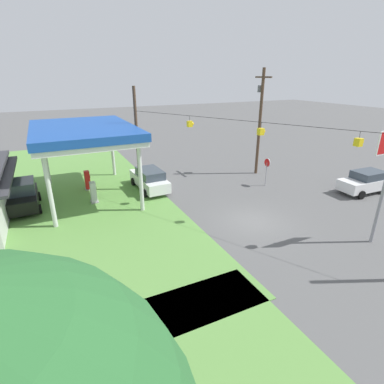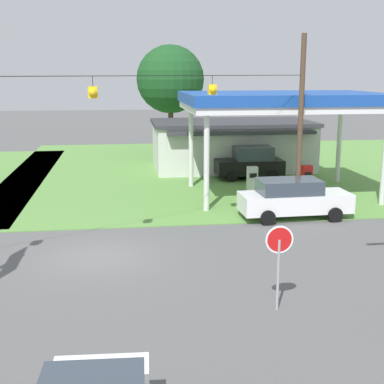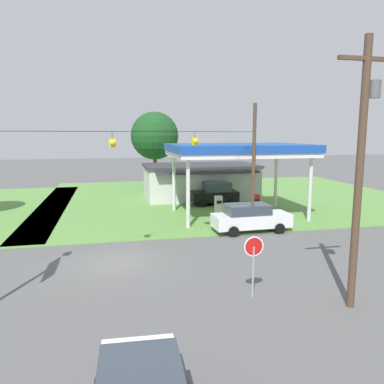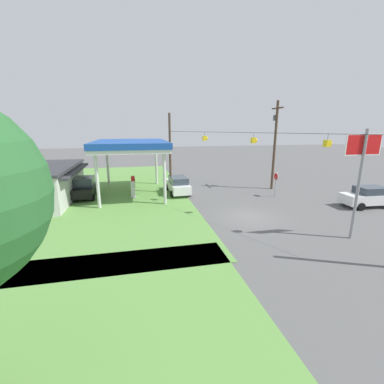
{
  "view_description": "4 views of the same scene",
  "coord_description": "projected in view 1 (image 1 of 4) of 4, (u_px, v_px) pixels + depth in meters",
  "views": [
    {
      "loc": [
        -14.29,
        11.54,
        9.12
      ],
      "look_at": [
        3.49,
        2.86,
        1.38
      ],
      "focal_mm": 28.0,
      "sensor_mm": 36.0,
      "label": 1
    },
    {
      "loc": [
        0.93,
        -18.97,
        6.65
      ],
      "look_at": [
        3.67,
        1.71,
        1.97
      ],
      "focal_mm": 50.0,
      "sensor_mm": 36.0,
      "label": 2
    },
    {
      "loc": [
        -0.13,
        -18.36,
        6.47
      ],
      "look_at": [
        4.65,
        3.48,
        2.92
      ],
      "focal_mm": 35.0,
      "sensor_mm": 36.0,
      "label": 3
    },
    {
      "loc": [
        -17.87,
        8.58,
        6.85
      ],
      "look_at": [
        2.93,
        4.01,
        1.54
      ],
      "focal_mm": 24.0,
      "sensor_mm": 36.0,
      "label": 4
    }
  ],
  "objects": [
    {
      "name": "ground_plane",
      "position": [
        253.0,
        221.0,
        20.0
      ],
      "size": [
        160.0,
        160.0,
        0.0
      ],
      "primitive_type": "plane",
      "color": "#565656"
    },
    {
      "name": "gas_station_canopy",
      "position": [
        83.0,
        133.0,
        22.42
      ],
      "size": [
        10.49,
        7.18,
        5.6
      ],
      "color": "silver",
      "rests_on": "ground"
    },
    {
      "name": "fuel_pump_near",
      "position": [
        93.0,
        193.0,
        22.7
      ],
      "size": [
        0.71,
        0.56,
        1.64
      ],
      "color": "gray",
      "rests_on": "ground"
    },
    {
      "name": "fuel_pump_far",
      "position": [
        88.0,
        181.0,
        25.28
      ],
      "size": [
        0.71,
        0.56,
        1.64
      ],
      "color": "gray",
      "rests_on": "ground"
    },
    {
      "name": "car_at_pumps_front",
      "position": [
        149.0,
        179.0,
        25.22
      ],
      "size": [
        5.16,
        2.23,
        1.85
      ],
      "rotation": [
        0.0,
        0.0,
        0.03
      ],
      "color": "white",
      "rests_on": "ground"
    },
    {
      "name": "car_at_pumps_rear",
      "position": [
        23.0,
        195.0,
        21.54
      ],
      "size": [
        4.25,
        2.13,
        2.09
      ],
      "rotation": [
        0.0,
        0.0,
        3.15
      ],
      "color": "black",
      "rests_on": "ground"
    },
    {
      "name": "car_on_crossroad",
      "position": [
        366.0,
        182.0,
        24.63
      ],
      "size": [
        2.28,
        4.57,
        1.83
      ],
      "rotation": [
        0.0,
        0.0,
        1.52
      ],
      "color": "white",
      "rests_on": "ground"
    },
    {
      "name": "stop_sign_roadside",
      "position": [
        267.0,
        166.0,
        25.83
      ],
      "size": [
        0.8,
        0.08,
        2.5
      ],
      "rotation": [
        0.0,
        0.0,
        3.14
      ],
      "color": "#99999E",
      "rests_on": "ground"
    },
    {
      "name": "utility_pole_main",
      "position": [
        260.0,
        117.0,
        27.93
      ],
      "size": [
        2.2,
        0.44,
        9.76
      ],
      "color": "#4C3828",
      "rests_on": "ground"
    },
    {
      "name": "signal_span_gantry",
      "position": [
        259.0,
        156.0,
        18.37
      ],
      "size": [
        18.6,
        10.24,
        8.37
      ],
      "color": "#4C3828",
      "rests_on": "ground"
    }
  ]
}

